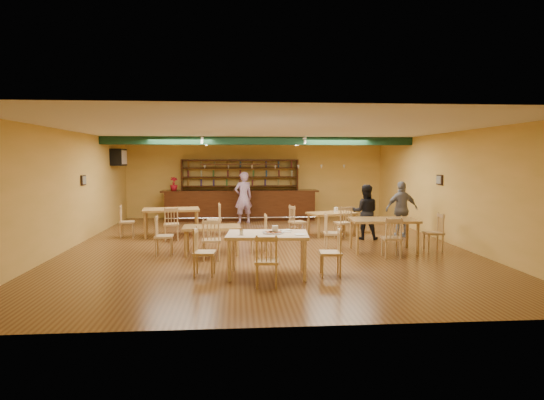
{
  "coord_description": "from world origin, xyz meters",
  "views": [
    {
      "loc": [
        -0.75,
        -11.98,
        2.25
      ],
      "look_at": [
        0.23,
        0.6,
        1.15
      ],
      "focal_mm": 30.19,
      "sensor_mm": 36.0,
      "label": 1
    }
  ],
  "objects": [
    {
      "name": "floor",
      "position": [
        0.0,
        0.0,
        0.0
      ],
      "size": [
        12.0,
        12.0,
        0.0
      ],
      "primitive_type": "plane",
      "color": "#5A3619",
      "rests_on": "ground"
    },
    {
      "name": "ceiling_beam",
      "position": [
        0.0,
        2.8,
        2.87
      ],
      "size": [
        10.0,
        0.3,
        0.25
      ],
      "primitive_type": "cube",
      "color": "#11331D",
      "rests_on": "ceiling"
    },
    {
      "name": "track_rail_left",
      "position": [
        -1.8,
        3.4,
        2.94
      ],
      "size": [
        0.05,
        2.5,
        0.05
      ],
      "primitive_type": "cube",
      "color": "white",
      "rests_on": "ceiling"
    },
    {
      "name": "track_rail_right",
      "position": [
        1.4,
        3.4,
        2.94
      ],
      "size": [
        0.05,
        2.5,
        0.05
      ],
      "primitive_type": "cube",
      "color": "white",
      "rests_on": "ceiling"
    },
    {
      "name": "ac_unit",
      "position": [
        -4.8,
        4.2,
        2.35
      ],
      "size": [
        0.34,
        0.7,
        0.48
      ],
      "primitive_type": "cube",
      "color": "white",
      "rests_on": "wall_left"
    },
    {
      "name": "picture_left",
      "position": [
        -4.97,
        1.0,
        1.7
      ],
      "size": [
        0.04,
        0.34,
        0.28
      ],
      "primitive_type": "cube",
      "color": "black",
      "rests_on": "wall_left"
    },
    {
      "name": "picture_right",
      "position": [
        4.97,
        0.5,
        1.7
      ],
      "size": [
        0.04,
        0.34,
        0.28
      ],
      "primitive_type": "cube",
      "color": "black",
      "rests_on": "wall_right"
    },
    {
      "name": "bar_counter",
      "position": [
        -0.61,
        5.15,
        0.56
      ],
      "size": [
        5.82,
        0.85,
        1.13
      ],
      "primitive_type": "cube",
      "color": "black",
      "rests_on": "ground"
    },
    {
      "name": "back_bar_hutch",
      "position": [
        -0.61,
        5.78,
        1.14
      ],
      "size": [
        4.5,
        0.4,
        2.28
      ],
      "primitive_type": "cube",
      "color": "black",
      "rests_on": "ground"
    },
    {
      "name": "poinsettia",
      "position": [
        -3.07,
        5.15,
        1.38
      ],
      "size": [
        0.36,
        0.36,
        0.5
      ],
      "primitive_type": "imported",
      "rotation": [
        0.0,
        0.0,
        0.35
      ],
      "color": "#AB0F1D",
      "rests_on": "bar_counter"
    },
    {
      "name": "dining_table_a",
      "position": [
        -2.69,
        1.69,
        0.41
      ],
      "size": [
        1.75,
        1.2,
        0.82
      ],
      "primitive_type": "cube",
      "rotation": [
        0.0,
        0.0,
        0.14
      ],
      "color": "olive",
      "rests_on": "ground"
    },
    {
      "name": "dining_table_b",
      "position": [
        2.1,
        1.49,
        0.34
      ],
      "size": [
        1.55,
        1.19,
        0.68
      ],
      "primitive_type": "cube",
      "rotation": [
        0.0,
        0.0,
        0.3
      ],
      "color": "olive",
      "rests_on": "ground"
    },
    {
      "name": "dining_table_c",
      "position": [
        -1.35,
        -1.07,
        0.34
      ],
      "size": [
        1.38,
        0.86,
        0.68
      ],
      "primitive_type": "cube",
      "rotation": [
        0.0,
        0.0,
        0.04
      ],
      "color": "olive",
      "rests_on": "ground"
    },
    {
      "name": "dining_table_d",
      "position": [
        2.87,
        -1.04,
        0.4
      ],
      "size": [
        1.66,
        1.06,
        0.8
      ],
      "primitive_type": "cube",
      "rotation": [
        0.0,
        0.0,
        -0.06
      ],
      "color": "olive",
      "rests_on": "ground"
    },
    {
      "name": "near_table",
      "position": [
        -0.16,
        -3.22,
        0.42
      ],
      "size": [
        1.64,
        1.13,
        0.84
      ],
      "primitive_type": "cube",
      "rotation": [
        0.0,
        0.0,
        -0.08
      ],
      "color": "#CBAC88",
      "rests_on": "ground"
    },
    {
      "name": "pizza_tray",
      "position": [
        -0.05,
        -3.22,
        0.84
      ],
      "size": [
        0.51,
        0.51,
        0.01
      ],
      "primitive_type": "cylinder",
      "rotation": [
        0.0,
        0.0,
        -0.32
      ],
      "color": "silver",
      "rests_on": "near_table"
    },
    {
      "name": "parmesan_shaker",
      "position": [
        -0.66,
        -3.39,
        0.89
      ],
      "size": [
        0.08,
        0.08,
        0.11
      ],
      "primitive_type": "cylinder",
      "rotation": [
        0.0,
        0.0,
        -0.08
      ],
      "color": "#EAE5C6",
      "rests_on": "near_table"
    },
    {
      "name": "napkin_stack",
      "position": [
        0.23,
        -3.0,
        0.85
      ],
      "size": [
        0.24,
        0.21,
        0.03
      ],
      "primitive_type": "cube",
      "rotation": [
        0.0,
        0.0,
        0.38
      ],
      "color": "white",
      "rests_on": "near_table"
    },
    {
      "name": "pizza_server",
      "position": [
        0.12,
        -3.17,
        0.85
      ],
      "size": [
        0.33,
        0.14,
        0.0
      ],
      "primitive_type": "cube",
      "rotation": [
        0.0,
        0.0,
        -0.15
      ],
      "color": "silver",
      "rests_on": "pizza_tray"
    },
    {
      "name": "side_plate",
      "position": [
        0.45,
        -3.45,
        0.84
      ],
      "size": [
        0.24,
        0.24,
        0.01
      ],
      "primitive_type": "cylinder",
      "rotation": [
        0.0,
        0.0,
        -0.08
      ],
      "color": "white",
      "rests_on": "near_table"
    },
    {
      "name": "patron_bar",
      "position": [
        -0.51,
        4.33,
        0.92
      ],
      "size": [
        0.78,
        0.65,
        1.84
      ],
      "primitive_type": "imported",
      "rotation": [
        0.0,
        0.0,
        3.5
      ],
      "color": "#9251B0",
      "rests_on": "ground"
    },
    {
      "name": "patron_right_a",
      "position": [
        2.9,
        0.69,
        0.78
      ],
      "size": [
        0.88,
        0.75,
        1.56
      ],
      "primitive_type": "imported",
      "rotation": [
        0.0,
        0.0,
        2.9
      ],
      "color": "black",
      "rests_on": "ground"
    },
    {
      "name": "patron_right_b",
      "position": [
        4.07,
        0.96,
        0.82
      ],
      "size": [
        0.98,
        0.45,
        1.64
      ],
      "primitive_type": "imported",
      "rotation": [
        0.0,
        0.0,
        3.2
      ],
      "color": "gray",
      "rests_on": "ground"
    }
  ]
}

